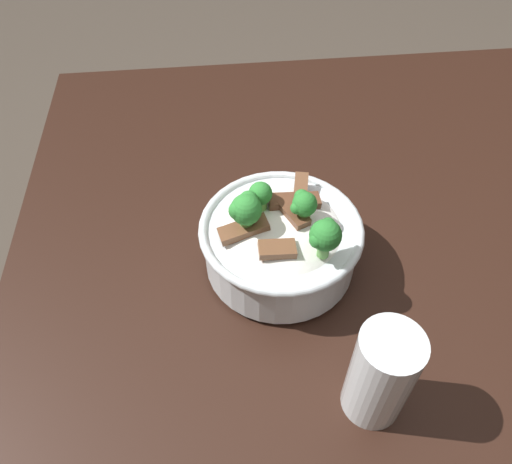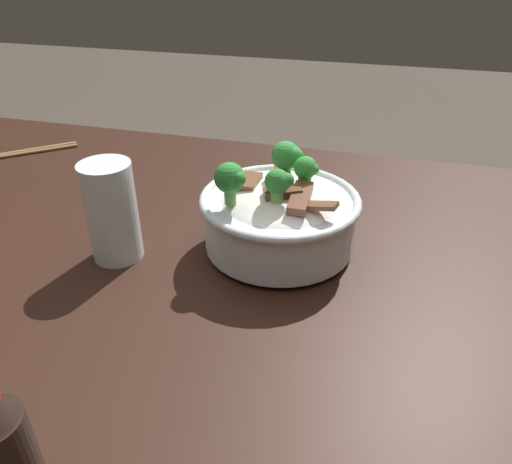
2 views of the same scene
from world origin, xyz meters
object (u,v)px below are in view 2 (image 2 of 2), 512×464
(rice_bowl, at_px, (279,213))
(soy_sauce_bottle, at_px, (2,451))
(drinking_glass, at_px, (112,216))
(chopsticks_pair, at_px, (26,152))

(rice_bowl, relative_size, soy_sauce_bottle, 1.68)
(soy_sauce_bottle, bearing_deg, drinking_glass, 106.49)
(rice_bowl, relative_size, chopsticks_pair, 1.33)
(drinking_glass, height_order, chopsticks_pair, drinking_glass)
(rice_bowl, bearing_deg, chopsticks_pair, 160.49)
(rice_bowl, relative_size, drinking_glass, 1.59)
(drinking_glass, relative_size, soy_sauce_bottle, 1.06)
(soy_sauce_bottle, bearing_deg, chopsticks_pair, 127.48)
(rice_bowl, xyz_separation_m, drinking_glass, (-0.21, -0.08, 0.01))
(rice_bowl, distance_m, drinking_glass, 0.23)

